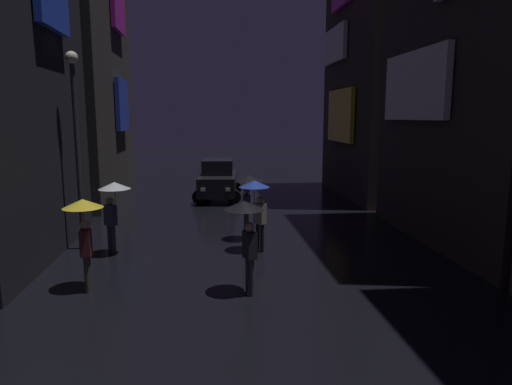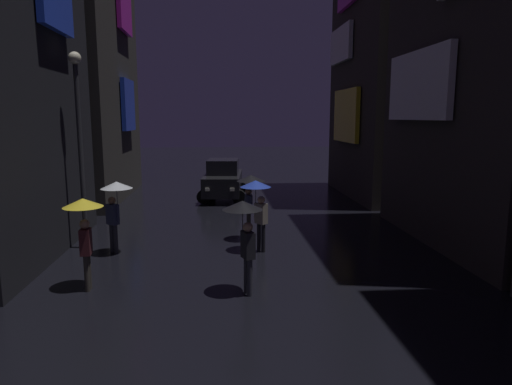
{
  "view_description": "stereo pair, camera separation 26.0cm",
  "coord_description": "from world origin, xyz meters",
  "px_view_note": "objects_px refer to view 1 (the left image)",
  "views": [
    {
      "loc": [
        -1.2,
        -0.44,
        3.95
      ],
      "look_at": [
        0.0,
        10.97,
        2.04
      ],
      "focal_mm": 32.0,
      "sensor_mm": 36.0,
      "label": 1
    },
    {
      "loc": [
        -0.94,
        -0.46,
        3.95
      ],
      "look_at": [
        0.0,
        10.97,
        2.04
      ],
      "focal_mm": 32.0,
      "sensor_mm": 36.0,
      "label": 2
    }
  ],
  "objects_px": {
    "pedestrian_midstreet_left_black": "(248,189)",
    "car_distant": "(218,180)",
    "pedestrian_far_right_clear": "(113,198)",
    "pedestrian_foreground_right_blue": "(256,196)",
    "streetlamp_left_far": "(76,129)",
    "pedestrian_midstreet_centre_black": "(246,221)",
    "pedestrian_foreground_left_yellow": "(84,219)"
  },
  "relations": [
    {
      "from": "pedestrian_foreground_right_blue",
      "to": "pedestrian_midstreet_left_black",
      "type": "distance_m",
      "value": 1.36
    },
    {
      "from": "streetlamp_left_far",
      "to": "pedestrian_midstreet_left_black",
      "type": "bearing_deg",
      "value": 6.87
    },
    {
      "from": "pedestrian_midstreet_centre_black",
      "to": "pedestrian_foreground_left_yellow",
      "type": "distance_m",
      "value": 3.67
    },
    {
      "from": "car_distant",
      "to": "streetlamp_left_far",
      "type": "distance_m",
      "value": 9.64
    },
    {
      "from": "pedestrian_midstreet_left_black",
      "to": "car_distant",
      "type": "relative_size",
      "value": 0.5
    },
    {
      "from": "streetlamp_left_far",
      "to": "car_distant",
      "type": "bearing_deg",
      "value": 62.55
    },
    {
      "from": "pedestrian_midstreet_centre_black",
      "to": "pedestrian_midstreet_left_black",
      "type": "relative_size",
      "value": 1.0
    },
    {
      "from": "pedestrian_midstreet_centre_black",
      "to": "pedestrian_foreground_right_blue",
      "type": "relative_size",
      "value": 1.0
    },
    {
      "from": "pedestrian_midstreet_centre_black",
      "to": "pedestrian_midstreet_left_black",
      "type": "bearing_deg",
      "value": 84.45
    },
    {
      "from": "pedestrian_foreground_right_blue",
      "to": "pedestrian_midstreet_left_black",
      "type": "height_order",
      "value": "same"
    },
    {
      "from": "car_distant",
      "to": "streetlamp_left_far",
      "type": "bearing_deg",
      "value": -117.45
    },
    {
      "from": "car_distant",
      "to": "pedestrian_midstreet_left_black",
      "type": "bearing_deg",
      "value": -84.08
    },
    {
      "from": "pedestrian_far_right_clear",
      "to": "car_distant",
      "type": "xyz_separation_m",
      "value": [
        3.19,
        8.84,
        -0.74
      ]
    },
    {
      "from": "car_distant",
      "to": "streetlamp_left_far",
      "type": "xyz_separation_m",
      "value": [
        -4.27,
        -8.22,
        2.67
      ]
    },
    {
      "from": "pedestrian_far_right_clear",
      "to": "pedestrian_foreground_right_blue",
      "type": "relative_size",
      "value": 1.0
    },
    {
      "from": "streetlamp_left_far",
      "to": "pedestrian_midstreet_centre_black",
      "type": "bearing_deg",
      "value": -41.02
    },
    {
      "from": "car_distant",
      "to": "pedestrian_foreground_left_yellow",
      "type": "bearing_deg",
      "value": -105.77
    },
    {
      "from": "car_distant",
      "to": "pedestrian_midstreet_centre_black",
      "type": "bearing_deg",
      "value": -88.41
    },
    {
      "from": "pedestrian_midstreet_left_black",
      "to": "pedestrian_midstreet_centre_black",
      "type": "bearing_deg",
      "value": -95.55
    },
    {
      "from": "pedestrian_far_right_clear",
      "to": "pedestrian_foreground_right_blue",
      "type": "distance_m",
      "value": 4.11
    },
    {
      "from": "pedestrian_far_right_clear",
      "to": "car_distant",
      "type": "relative_size",
      "value": 0.5
    },
    {
      "from": "pedestrian_foreground_left_yellow",
      "to": "pedestrian_midstreet_left_black",
      "type": "distance_m",
      "value": 5.73
    },
    {
      "from": "pedestrian_midstreet_left_black",
      "to": "streetlamp_left_far",
      "type": "height_order",
      "value": "streetlamp_left_far"
    },
    {
      "from": "pedestrian_midstreet_centre_black",
      "to": "streetlamp_left_far",
      "type": "distance_m",
      "value": 6.4
    },
    {
      "from": "pedestrian_foreground_right_blue",
      "to": "car_distant",
      "type": "distance_m",
      "value": 9.04
    },
    {
      "from": "pedestrian_midstreet_left_black",
      "to": "streetlamp_left_far",
      "type": "bearing_deg",
      "value": -173.13
    },
    {
      "from": "pedestrian_midstreet_centre_black",
      "to": "pedestrian_midstreet_left_black",
      "type": "height_order",
      "value": "same"
    },
    {
      "from": "pedestrian_foreground_right_blue",
      "to": "car_distant",
      "type": "bearing_deg",
      "value": 95.8
    },
    {
      "from": "pedestrian_foreground_left_yellow",
      "to": "streetlamp_left_far",
      "type": "relative_size",
      "value": 0.37
    },
    {
      "from": "pedestrian_foreground_right_blue",
      "to": "pedestrian_midstreet_left_black",
      "type": "xyz_separation_m",
      "value": [
        -0.12,
        1.35,
        0.0
      ]
    },
    {
      "from": "pedestrian_foreground_right_blue",
      "to": "pedestrian_midstreet_centre_black",
      "type": "bearing_deg",
      "value": -99.91
    },
    {
      "from": "pedestrian_foreground_right_blue",
      "to": "streetlamp_left_far",
      "type": "relative_size",
      "value": 0.37
    }
  ]
}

